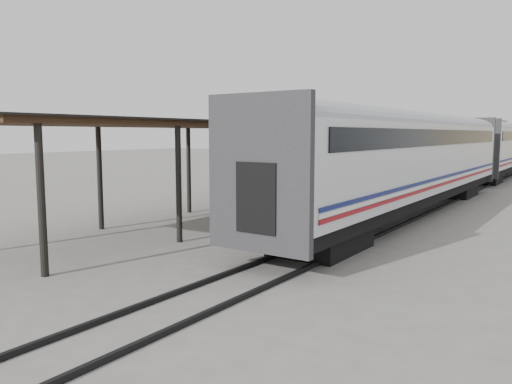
{
  "coord_description": "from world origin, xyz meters",
  "views": [
    {
      "loc": [
        10.24,
        -14.19,
        3.65
      ],
      "look_at": [
        0.74,
        -0.46,
        1.7
      ],
      "focal_mm": 35.0,
      "sensor_mm": 36.0,
      "label": 1
    }
  ],
  "objects_px": {
    "baggage_cart": "(271,220)",
    "pedestrian": "(363,176)",
    "luggage_tug": "(380,181)",
    "porter": "(267,195)"
  },
  "relations": [
    {
      "from": "baggage_cart",
      "to": "pedestrian",
      "type": "relative_size",
      "value": 1.29
    },
    {
      "from": "baggage_cart",
      "to": "pedestrian",
      "type": "height_order",
      "value": "pedestrian"
    },
    {
      "from": "luggage_tug",
      "to": "porter",
      "type": "relative_size",
      "value": 1.1
    },
    {
      "from": "porter",
      "to": "luggage_tug",
      "type": "bearing_deg",
      "value": 2.76
    },
    {
      "from": "porter",
      "to": "baggage_cart",
      "type": "bearing_deg",
      "value": 15.15
    },
    {
      "from": "luggage_tug",
      "to": "pedestrian",
      "type": "height_order",
      "value": "pedestrian"
    },
    {
      "from": "porter",
      "to": "pedestrian",
      "type": "xyz_separation_m",
      "value": [
        -3.52,
        16.61,
        -0.69
      ]
    },
    {
      "from": "luggage_tug",
      "to": "pedestrian",
      "type": "bearing_deg",
      "value": -116.85
    },
    {
      "from": "luggage_tug",
      "to": "porter",
      "type": "bearing_deg",
      "value": -62.79
    },
    {
      "from": "baggage_cart",
      "to": "luggage_tug",
      "type": "bearing_deg",
      "value": 99.53
    }
  ]
}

